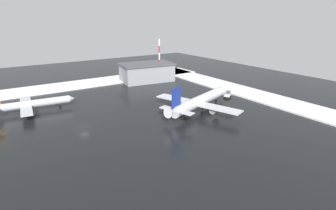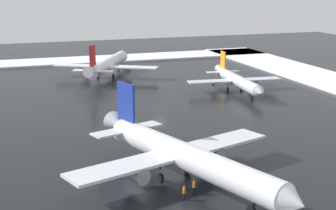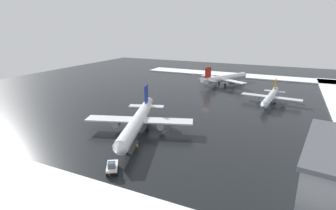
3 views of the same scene
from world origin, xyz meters
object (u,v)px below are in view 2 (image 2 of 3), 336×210
object	(u,v)px
airplane_parked_portside	(108,64)
ground_crew_beside_wing	(194,186)
ground_crew_by_nose_gear	(184,192)
ground_crew_near_tug	(255,197)
airplane_distant_tail	(185,156)
airplane_parked_starboard	(237,81)
traffic_cone_near_nose	(148,160)
traffic_cone_mid_line	(205,155)

from	to	relation	value
airplane_parked_portside	ground_crew_beside_wing	bearing A→B (deg)	-155.85
ground_crew_by_nose_gear	ground_crew_near_tug	distance (m)	8.26
airplane_distant_tail	ground_crew_by_nose_gear	bearing A→B (deg)	-39.82
airplane_distant_tail	ground_crew_beside_wing	size ratio (longest dim) A/B	20.90
ground_crew_by_nose_gear	ground_crew_near_tug	bearing A→B (deg)	16.46
airplane_parked_starboard	airplane_parked_portside	xyz separation A→B (m)	(28.45, 24.13, 0.63)
ground_crew_by_nose_gear	traffic_cone_near_nose	distance (m)	13.74
airplane_distant_tail	traffic_cone_near_nose	size ratio (longest dim) A/B	64.98
airplane_parked_portside	ground_crew_beside_wing	distance (m)	79.15
airplane_parked_starboard	ground_crew_near_tug	bearing A→B (deg)	-19.37
traffic_cone_mid_line	airplane_parked_portside	bearing A→B (deg)	-0.13
traffic_cone_near_nose	ground_crew_beside_wing	bearing A→B (deg)	-170.35
airplane_distant_tail	traffic_cone_mid_line	size ratio (longest dim) A/B	64.98
airplane_parked_starboard	ground_crew_near_tug	xyz separation A→B (m)	(-55.56, 25.27, -1.69)
traffic_cone_mid_line	ground_crew_by_nose_gear	bearing A→B (deg)	147.93
airplane_parked_portside	traffic_cone_near_nose	distance (m)	67.01
airplane_parked_portside	ground_crew_near_tug	size ratio (longest dim) A/B	17.90
airplane_parked_portside	ground_crew_near_tug	bearing A→B (deg)	-151.81
ground_crew_near_tug	airplane_parked_starboard	bearing A→B (deg)	-54.53
ground_crew_by_nose_gear	traffic_cone_near_nose	xyz separation A→B (m)	(13.72, 0.35, -0.70)
airplane_parked_portside	airplane_distant_tail	bearing A→B (deg)	-155.98
traffic_cone_near_nose	traffic_cone_mid_line	world-z (taller)	same
airplane_parked_starboard	traffic_cone_mid_line	xyz separation A→B (m)	(-38.45, 24.28, -2.38)
airplane_parked_starboard	traffic_cone_near_nose	xyz separation A→B (m)	(-37.92, 32.90, -2.38)
traffic_cone_near_nose	airplane_parked_portside	bearing A→B (deg)	-7.52
ground_crew_by_nose_gear	traffic_cone_mid_line	distance (m)	15.58
airplane_parked_portside	airplane_parked_starboard	bearing A→B (deg)	-110.73
airplane_parked_portside	ground_crew_beside_wing	world-z (taller)	airplane_parked_portside
airplane_parked_starboard	airplane_parked_portside	bearing A→B (deg)	-134.61
ground_crew_beside_wing	ground_crew_by_nose_gear	bearing A→B (deg)	-67.78
airplane_distant_tail	ground_crew_near_tug	xyz separation A→B (m)	(-8.83, -5.37, -2.64)
traffic_cone_near_nose	traffic_cone_mid_line	distance (m)	8.63
airplane_parked_starboard	airplane_distant_tail	bearing A→B (deg)	-28.17
ground_crew_beside_wing	traffic_cone_near_nose	size ratio (longest dim) A/B	3.11
airplane_parked_starboard	ground_crew_beside_wing	distance (m)	59.07
airplane_parked_starboard	ground_crew_near_tug	distance (m)	61.06
airplane_parked_starboard	airplane_parked_portside	size ratio (longest dim) A/B	0.89
ground_crew_by_nose_gear	traffic_cone_mid_line	bearing A→B (deg)	102.74
ground_crew_by_nose_gear	traffic_cone_mid_line	world-z (taller)	ground_crew_by_nose_gear
airplane_distant_tail	airplane_parked_portside	bearing A→B (deg)	156.37
ground_crew_near_tug	airplane_parked_portside	bearing A→B (deg)	-30.85
airplane_parked_portside	ground_crew_beside_wing	xyz separation A→B (m)	(-78.84, 6.65, -2.32)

